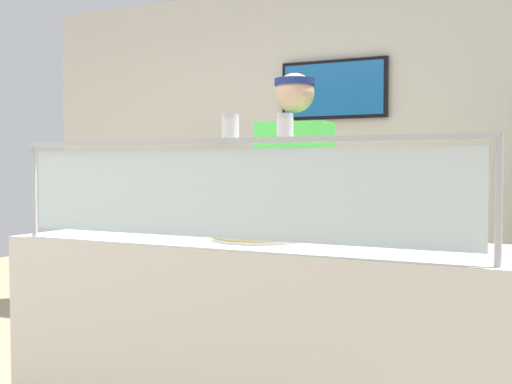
% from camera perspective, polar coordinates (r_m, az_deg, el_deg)
% --- Properties ---
extents(shop_rear_unit, '(6.60, 0.13, 2.70)m').
position_cam_1_polar(shop_rear_unit, '(5.02, 12.54, 3.23)').
color(shop_rear_unit, silver).
rests_on(shop_rear_unit, ground).
extents(serving_counter, '(2.20, 0.71, 0.95)m').
position_cam_1_polar(serving_counter, '(2.91, 0.30, -13.59)').
color(serving_counter, silver).
rests_on(serving_counter, ground).
extents(sneeze_guard, '(2.02, 0.06, 0.43)m').
position_cam_1_polar(sneeze_guard, '(2.54, -2.71, 1.17)').
color(sneeze_guard, '#B2B5BC').
rests_on(sneeze_guard, serving_counter).
extents(pizza_tray, '(0.41, 0.41, 0.04)m').
position_cam_1_polar(pizza_tray, '(2.84, 0.27, -3.85)').
color(pizza_tray, '#9EA0A8').
rests_on(pizza_tray, serving_counter).
extents(pizza_server, '(0.15, 0.29, 0.01)m').
position_cam_1_polar(pizza_server, '(2.81, 0.81, -3.48)').
color(pizza_server, '#ADAFB7').
rests_on(pizza_server, pizza_tray).
extents(parmesan_shaker, '(0.07, 0.07, 0.09)m').
position_cam_1_polar(parmesan_shaker, '(2.53, -2.23, 5.57)').
color(parmesan_shaker, white).
rests_on(parmesan_shaker, sneeze_guard).
extents(pepper_flake_shaker, '(0.06, 0.06, 0.09)m').
position_cam_1_polar(pepper_flake_shaker, '(2.43, 2.53, 5.64)').
color(pepper_flake_shaker, white).
rests_on(pepper_flake_shaker, sneeze_guard).
extents(worker_figure, '(0.41, 0.50, 1.76)m').
position_cam_1_polar(worker_figure, '(3.52, 3.36, -2.03)').
color(worker_figure, '#23232D').
rests_on(worker_figure, ground).
extents(prep_shelf, '(0.70, 0.55, 0.91)m').
position_cam_1_polar(prep_shelf, '(5.31, -6.29, -6.57)').
color(prep_shelf, '#B7BABF').
rests_on(prep_shelf, ground).
extents(pizza_box_stack, '(0.49, 0.48, 0.32)m').
position_cam_1_polar(pizza_box_stack, '(5.25, -6.31, 0.03)').
color(pizza_box_stack, tan).
rests_on(pizza_box_stack, prep_shelf).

